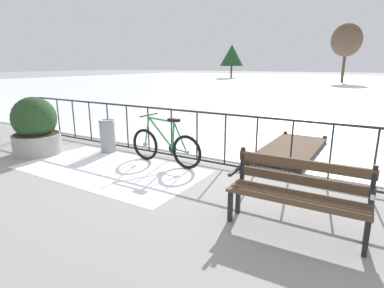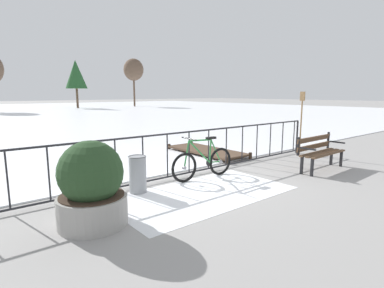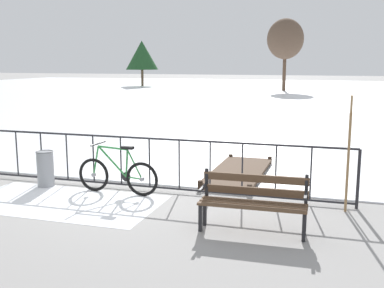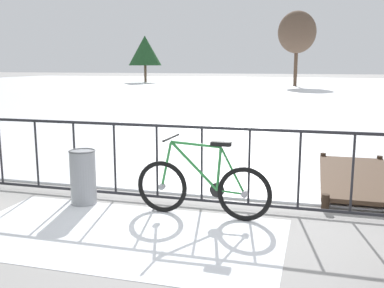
# 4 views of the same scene
# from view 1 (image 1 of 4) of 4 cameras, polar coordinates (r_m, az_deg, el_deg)

# --- Properties ---
(ground_plane) EXTENTS (160.00, 160.00, 0.00)m
(ground_plane) POSITION_cam_1_polar(r_m,az_deg,el_deg) (6.69, -3.67, -2.65)
(ground_plane) COLOR gray
(frozen_pond) EXTENTS (80.00, 56.00, 0.03)m
(frozen_pond) POSITION_cam_1_polar(r_m,az_deg,el_deg) (33.88, 25.44, 9.73)
(frozen_pond) COLOR white
(frozen_pond) RESTS_ON ground
(snow_patch) EXTENTS (3.58, 1.91, 0.01)m
(snow_patch) POSITION_cam_1_polar(r_m,az_deg,el_deg) (6.21, -14.80, -4.43)
(snow_patch) COLOR white
(snow_patch) RESTS_ON ground
(railing_fence) EXTENTS (9.06, 0.06, 1.07)m
(railing_fence) POSITION_cam_1_polar(r_m,az_deg,el_deg) (6.54, -3.75, 2.05)
(railing_fence) COLOR #232328
(railing_fence) RESTS_ON ground
(bicycle_near_railing) EXTENTS (1.71, 0.52, 0.97)m
(bicycle_near_railing) POSITION_cam_1_polar(r_m,az_deg,el_deg) (6.23, -4.94, -0.42)
(bicycle_near_railing) COLOR black
(bicycle_near_railing) RESTS_ON ground
(park_bench) EXTENTS (1.61, 0.52, 0.89)m
(park_bench) POSITION_cam_1_polar(r_m,az_deg,el_deg) (3.96, 18.75, -7.79)
(park_bench) COLOR brown
(park_bench) RESTS_ON ground
(planter_with_shrub) EXTENTS (1.02, 1.02, 1.27)m
(planter_with_shrub) POSITION_cam_1_polar(r_m,az_deg,el_deg) (7.75, -26.67, 2.71)
(planter_with_shrub) COLOR #9E9B96
(planter_with_shrub) RESTS_ON ground
(trash_bin) EXTENTS (0.35, 0.35, 0.73)m
(trash_bin) POSITION_cam_1_polar(r_m,az_deg,el_deg) (7.34, -15.14, 1.43)
(trash_bin) COLOR gray
(trash_bin) RESTS_ON ground
(wooden_dock) EXTENTS (1.10, 2.88, 0.20)m
(wooden_dock) POSITION_cam_1_polar(r_m,az_deg,el_deg) (7.33, 17.57, -0.80)
(wooden_dock) COLOR #4C3828
(wooden_dock) RESTS_ON ground
(tree_west_mid) EXTENTS (3.09, 3.09, 6.10)m
(tree_west_mid) POSITION_cam_1_polar(r_m,az_deg,el_deg) (38.18, 26.36, 16.59)
(tree_west_mid) COLOR brown
(tree_west_mid) RESTS_ON ground
(tree_east_mid) EXTENTS (3.31, 3.31, 4.62)m
(tree_east_mid) POSITION_cam_1_polar(r_m,az_deg,el_deg) (46.07, 7.27, 15.75)
(tree_east_mid) COLOR brown
(tree_east_mid) RESTS_ON ground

